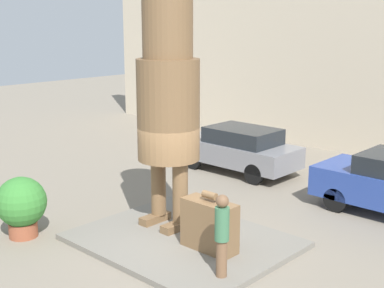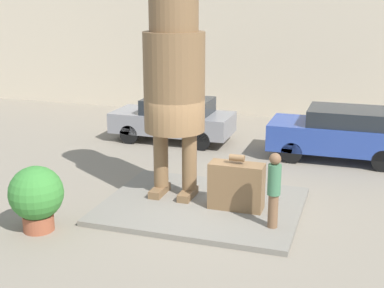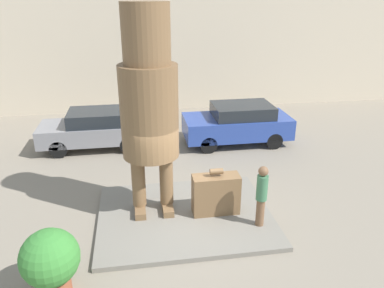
# 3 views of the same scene
# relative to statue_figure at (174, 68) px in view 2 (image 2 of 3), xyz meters

# --- Properties ---
(ground_plane) EXTENTS (60.00, 60.00, 0.00)m
(ground_plane) POSITION_rel_statue_figure_xyz_m (0.81, -0.37, -3.23)
(ground_plane) COLOR gray
(pedestal) EXTENTS (4.57, 3.67, 0.12)m
(pedestal) POSITION_rel_statue_figure_xyz_m (0.81, -0.37, -3.17)
(pedestal) COLOR slate
(pedestal) RESTS_ON ground_plane
(building_backdrop) EXTENTS (28.00, 0.60, 7.78)m
(building_backdrop) POSITION_rel_statue_figure_xyz_m (0.81, 10.00, 0.66)
(building_backdrop) COLOR beige
(building_backdrop) RESTS_ON ground_plane
(statue_figure) EXTENTS (1.44, 1.44, 5.32)m
(statue_figure) POSITION_rel_statue_figure_xyz_m (0.00, 0.00, 0.00)
(statue_figure) COLOR brown
(statue_figure) RESTS_ON pedestal
(giant_suitcase) EXTENTS (1.24, 0.51, 1.29)m
(giant_suitcase) POSITION_rel_statue_figure_xyz_m (1.63, -0.41, -2.56)
(giant_suitcase) COLOR brown
(giant_suitcase) RESTS_ON pedestal
(tourist) EXTENTS (0.28, 0.28, 1.63)m
(tourist) POSITION_rel_statue_figure_xyz_m (2.61, -1.17, -2.22)
(tourist) COLOR brown
(tourist) RESTS_ON pedestal
(parked_car_grey) EXTENTS (4.07, 1.73, 1.49)m
(parked_car_grey) POSITION_rel_statue_figure_xyz_m (-1.87, 5.03, -2.44)
(parked_car_grey) COLOR gray
(parked_car_grey) RESTS_ON ground_plane
(parked_car_blue) EXTENTS (4.15, 1.85, 1.58)m
(parked_car_blue) POSITION_rel_statue_figure_xyz_m (3.64, 4.65, -2.40)
(parked_car_blue) COLOR #284293
(parked_car_blue) RESTS_ON ground_plane
(planter_pot) EXTENTS (1.15, 1.15, 1.42)m
(planter_pot) POSITION_rel_statue_figure_xyz_m (-2.15, -2.62, -2.45)
(planter_pot) COLOR brown
(planter_pot) RESTS_ON ground_plane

